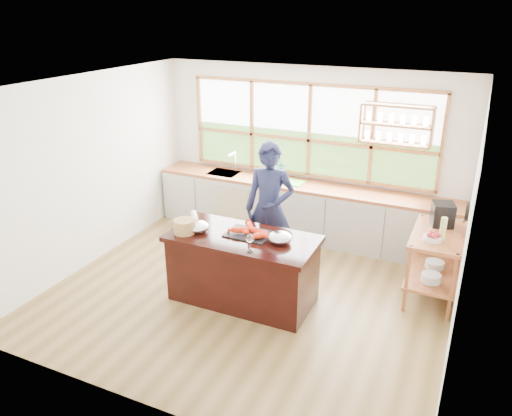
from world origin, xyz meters
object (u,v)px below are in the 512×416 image
Objects in this scene: cook at (270,209)px; espresso_machine at (443,214)px; island at (243,268)px; wicker_basket at (184,226)px.

cook is 6.26× the size of espresso_machine.
island is at bearing -98.60° from cook.
cook is at bearing 90.83° from island.
cook is at bearing 57.21° from wicker_basket.
espresso_machine is 3.31m from wicker_basket.
espresso_machine is at bearing 32.35° from island.
wicker_basket reaches higher than island.
espresso_machine is at bearing 28.78° from wicker_basket.
island is 1.00m from cook.
espresso_machine is (2.19, 1.39, 0.60)m from island.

